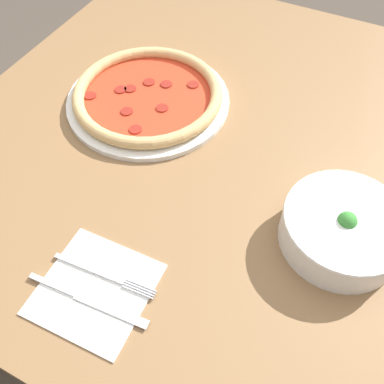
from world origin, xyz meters
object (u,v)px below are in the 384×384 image
Objects in this scene: bowl at (343,227)px; knife at (82,297)px; fork at (103,274)px; pizza at (148,96)px.

bowl is 0.98× the size of knife.
bowl reaches higher than fork.
fork is 0.87× the size of knife.
pizza is 0.47m from knife.
fork is (0.24, -0.32, -0.03)m from bowl.
bowl is (0.16, 0.47, 0.02)m from pizza.
fork is at bearing -53.57° from bowl.
bowl reaches higher than knife.
bowl is 0.44m from knife.
knife is at bearing -49.11° from bowl.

